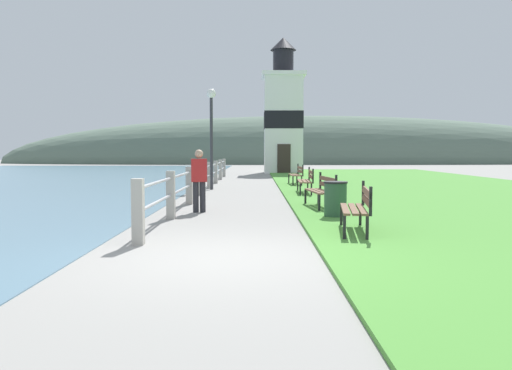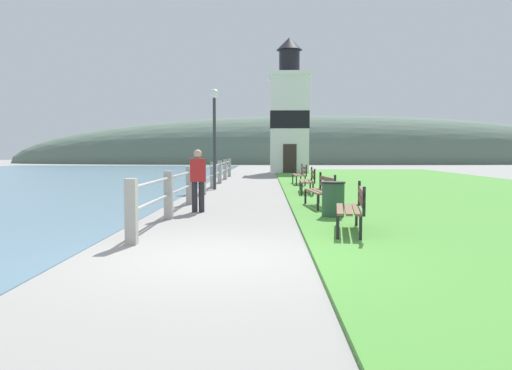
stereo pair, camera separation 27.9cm
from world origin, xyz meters
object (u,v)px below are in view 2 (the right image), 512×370
(park_bench_midway, at_px, (322,189))
(park_bench_far, at_px, (309,179))
(person_strolling, at_px, (198,178))
(park_bench_by_lighthouse, at_px, (301,173))
(lighthouse, at_px, (289,116))
(trash_bin, at_px, (333,200))
(lamp_post, at_px, (214,120))
(park_bench_near, at_px, (353,206))

(park_bench_midway, distance_m, park_bench_far, 4.42)
(person_strolling, bearing_deg, park_bench_by_lighthouse, -29.65)
(park_bench_midway, height_order, person_strolling, person_strolling)
(park_bench_midway, xyz_separation_m, lighthouse, (0.15, 22.00, 3.44))
(trash_bin, bearing_deg, park_bench_midway, 91.41)
(park_bench_midway, bearing_deg, trash_bin, 85.31)
(lamp_post, bearing_deg, park_bench_far, -32.71)
(park_bench_far, bearing_deg, park_bench_midway, 91.75)
(park_bench_midway, height_order, lighthouse, lighthouse)
(person_strolling, bearing_deg, lamp_post, -8.57)
(park_bench_midway, xyz_separation_m, lamp_post, (-3.50, 6.70, 2.20))
(park_bench_near, relative_size, park_bench_by_lighthouse, 0.94)
(park_bench_far, xyz_separation_m, park_bench_by_lighthouse, (0.03, 4.60, -0.00))
(park_bench_by_lighthouse, bearing_deg, park_bench_near, 88.22)
(lighthouse, relative_size, person_strolling, 6.01)
(park_bench_by_lighthouse, relative_size, lighthouse, 0.20)
(park_bench_midway, height_order, lamp_post, lamp_post)
(lighthouse, xyz_separation_m, trash_bin, (-0.10, -23.87, -3.55))
(park_bench_midway, distance_m, trash_bin, 1.88)
(park_bench_near, xyz_separation_m, lighthouse, (0.03, 26.04, 3.44))
(park_bench_far, relative_size, park_bench_by_lighthouse, 1.09)
(lighthouse, relative_size, trash_bin, 11.15)
(park_bench_far, distance_m, trash_bin, 6.30)
(park_bench_far, height_order, trash_bin, park_bench_far)
(park_bench_midway, distance_m, lamp_post, 7.87)
(park_bench_near, height_order, lighthouse, lighthouse)
(park_bench_far, bearing_deg, park_bench_by_lighthouse, -88.09)
(park_bench_midway, xyz_separation_m, park_bench_by_lighthouse, (0.08, 9.02, 0.00))
(park_bench_by_lighthouse, bearing_deg, lamp_post, 31.04)
(park_bench_far, relative_size, lamp_post, 0.51)
(lighthouse, xyz_separation_m, lamp_post, (-3.65, -15.30, -1.24))
(park_bench_by_lighthouse, relative_size, trash_bin, 2.20)
(park_bench_near, distance_m, trash_bin, 2.17)
(park_bench_by_lighthouse, xyz_separation_m, lighthouse, (0.07, 12.98, 3.44))
(person_strolling, bearing_deg, trash_bin, -121.56)
(trash_bin, bearing_deg, lamp_post, 112.46)
(park_bench_midway, bearing_deg, park_bench_near, 85.55)
(person_strolling, bearing_deg, park_bench_midway, -88.89)
(park_bench_midway, relative_size, lamp_post, 0.44)
(park_bench_far, relative_size, lighthouse, 0.21)
(lighthouse, distance_m, person_strolling, 23.14)
(park_bench_by_lighthouse, bearing_deg, trash_bin, 87.89)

